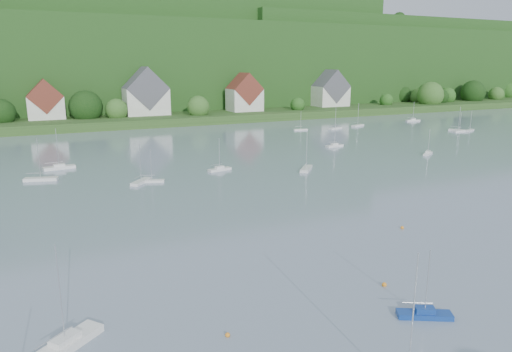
{
  "coord_description": "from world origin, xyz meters",
  "views": [
    {
      "loc": [
        -34.17,
        7.61,
        21.78
      ],
      "look_at": [
        -2.28,
        75.0,
        4.0
      ],
      "focal_mm": 32.94,
      "sensor_mm": 36.0,
      "label": 1
    }
  ],
  "objects": [
    {
      "name": "far_sailboat_cluster",
      "position": [
        13.88,
        120.09,
        0.37
      ],
      "size": [
        197.48,
        65.1,
        8.71
      ],
      "color": "white",
      "rests_on": "ground"
    },
    {
      "name": "far_shore_strip",
      "position": [
        0.0,
        200.0,
        1.5
      ],
      "size": [
        600.0,
        60.0,
        3.0
      ],
      "primitive_type": "cube",
      "color": "#294C1C",
      "rests_on": "ground"
    },
    {
      "name": "village_building_3",
      "position": [
        45.0,
        186.0,
        9.43
      ],
      "size": [
        13.0,
        10.4,
        15.5
      ],
      "color": "silver",
      "rests_on": "far_shore_strip"
    },
    {
      "name": "village_building_4",
      "position": [
        90.0,
        190.0,
        9.59
      ],
      "size": [
        15.0,
        10.4,
        16.5
      ],
      "color": "silver",
      "rests_on": "far_shore_strip"
    },
    {
      "name": "mooring_buoy_2",
      "position": [
        9.69,
        53.73,
        0.0
      ],
      "size": [
        0.47,
        0.47,
        0.47
      ],
      "primitive_type": "sphere",
      "color": "orange",
      "rests_on": "ground"
    },
    {
      "name": "mooring_buoy_3",
      "position": [
        -3.86,
        41.37,
        0.0
      ],
      "size": [
        0.48,
        0.48,
        0.48
      ],
      "primitive_type": "sphere",
      "color": "orange",
      "rests_on": "ground"
    },
    {
      "name": "near_sailboat_1",
      "position": [
        -4.69,
        35.09,
        0.39
      ],
      "size": [
        4.8,
        3.46,
        6.41
      ],
      "rotation": [
        0.0,
        0.0,
        -0.51
      ],
      "color": "navy",
      "rests_on": "ground"
    },
    {
      "name": "mooring_buoy_5",
      "position": [
        -21.54,
        39.77,
        0.0
      ],
      "size": [
        0.42,
        0.42,
        0.42
      ],
      "primitive_type": "sphere",
      "color": "orange",
      "rests_on": "ground"
    },
    {
      "name": "village_building_2",
      "position": [
        5.0,
        188.0,
        10.27
      ],
      "size": [
        16.0,
        11.44,
        18.0
      ],
      "color": "silver",
      "rests_on": "far_shore_strip"
    },
    {
      "name": "near_sailboat_6",
      "position": [
        -33.7,
        43.58,
        0.45
      ],
      "size": [
        6.17,
        5.44,
        8.71
      ],
      "rotation": [
        0.0,
        0.0,
        0.67
      ],
      "color": "white",
      "rests_on": "ground"
    },
    {
      "name": "forested_ridge",
      "position": [
        0.39,
        268.57,
        22.89
      ],
      "size": [
        620.0,
        181.22,
        69.89
      ],
      "color": "#173D13",
      "rests_on": "ground"
    },
    {
      "name": "village_building_1",
      "position": [
        -30.0,
        189.0,
        8.75
      ],
      "size": [
        12.0,
        9.36,
        14.0
      ],
      "color": "silver",
      "rests_on": "far_shore_strip"
    }
  ]
}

